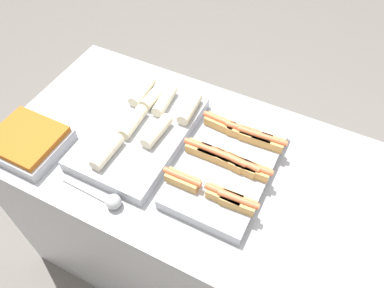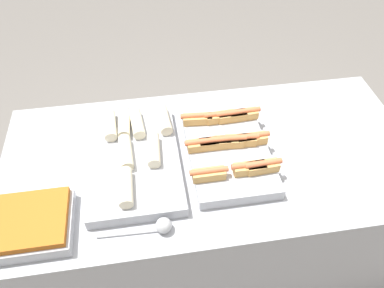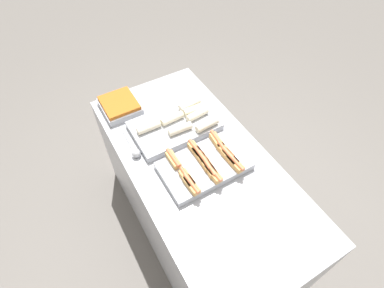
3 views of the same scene
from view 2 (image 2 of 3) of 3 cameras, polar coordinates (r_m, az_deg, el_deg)
name	(u,v)px [view 2 (image 2 of 3)]	position (r m, az deg, el deg)	size (l,w,h in m)	color
ground_plane	(206,260)	(2.28, 2.10, -17.31)	(12.00, 12.00, 0.00)	slate
counter	(208,217)	(1.88, 2.48, -11.12)	(1.68, 0.81, 0.92)	#A8AAB2
tray_hotdogs	(228,146)	(1.49, 5.46, -0.38)	(0.34, 0.51, 0.10)	#A8AAB2
tray_wraps	(134,156)	(1.48, -8.83, -1.77)	(0.35, 0.55, 0.10)	#A8AAB2
tray_side_front	(31,224)	(1.38, -23.30, -11.16)	(0.27, 0.24, 0.07)	#A8AAB2
serving_spoon_near	(160,226)	(1.29, -4.92, -12.39)	(0.25, 0.06, 0.06)	#B2B5BA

